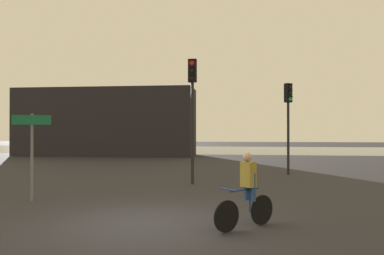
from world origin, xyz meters
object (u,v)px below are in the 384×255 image
traffic_light_far_right (288,111)px  direction_sign_post (32,144)px  distant_building (106,122)px  cyclist (247,190)px  traffic_light_center (192,98)px

traffic_light_far_right → direction_sign_post: traffic_light_far_right is taller
distant_building → traffic_light_far_right: 17.89m
traffic_light_far_right → direction_sign_post: (-8.49, -7.64, -1.31)m
cyclist → direction_sign_post: bearing=26.3°
traffic_light_far_right → direction_sign_post: 11.49m
distant_building → traffic_light_far_right: size_ratio=3.40×
cyclist → traffic_light_center: bearing=-26.4°
traffic_light_center → cyclist: traffic_light_center is taller
traffic_light_center → direction_sign_post: 6.15m
direction_sign_post → traffic_light_far_right: bearing=-154.0°
traffic_light_center → direction_sign_post: bearing=45.9°
distant_building → direction_sign_post: size_ratio=5.65×
direction_sign_post → cyclist: bearing=143.6°
distant_building → cyclist: size_ratio=9.07×
direction_sign_post → traffic_light_center: bearing=-153.0°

